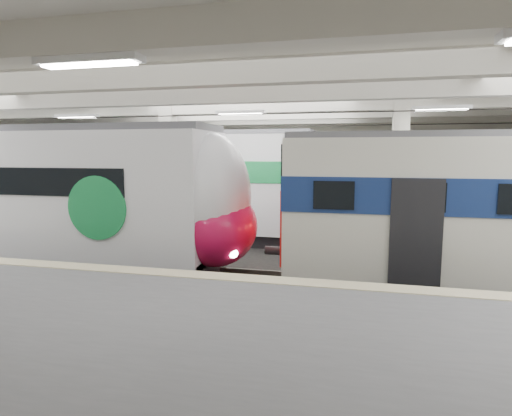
# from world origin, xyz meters

# --- Properties ---
(station_hall) EXTENTS (36.00, 24.00, 5.75)m
(station_hall) POSITION_xyz_m (0.00, -1.74, 3.24)
(station_hall) COLOR black
(station_hall) RESTS_ON ground
(modern_emu) EXTENTS (13.83, 2.86, 4.46)m
(modern_emu) POSITION_xyz_m (-5.36, -0.00, 2.19)
(modern_emu) COLOR white
(modern_emu) RESTS_ON ground
(far_train) EXTENTS (14.27, 2.99, 4.54)m
(far_train) POSITION_xyz_m (-5.12, 5.50, 2.34)
(far_train) COLOR white
(far_train) RESTS_ON ground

